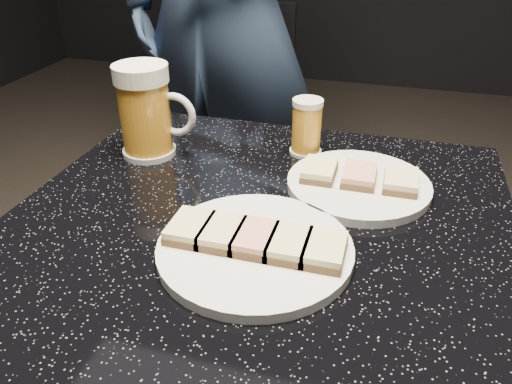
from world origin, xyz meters
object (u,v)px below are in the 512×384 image
table (256,347)px  beer_mug (147,111)px  beer_tumbler (307,127)px  plate_large (255,249)px  plate_small (358,185)px  chair (234,117)px

table → beer_mug: size_ratio=4.75×
table → beer_tumbler: 0.38m
plate_large → beer_mug: 0.35m
table → beer_mug: 0.43m
plate_large → table: size_ratio=0.33×
plate_large → beer_mug: (-0.25, 0.23, 0.07)m
plate_small → table: (-0.13, -0.13, -0.25)m
plate_large → chair: 1.12m
beer_mug → plate_large: bearing=-41.6°
plate_small → beer_mug: 0.37m
plate_large → plate_small: bearing=61.8°
plate_small → table: plate_small is taller
table → plate_large: bearing=-75.0°
plate_small → chair: bearing=120.0°
plate_large → beer_tumbler: 0.31m
beer_tumbler → chair: 0.87m
chair → plate_small: bearing=-60.0°
plate_large → table: bearing=105.0°
plate_small → beer_tumbler: 0.15m
plate_small → chair: (-0.48, 0.83, -0.26)m
beer_tumbler → plate_small: bearing=-45.2°
plate_large → table: plate_large is taller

